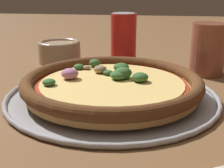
{
  "coord_description": "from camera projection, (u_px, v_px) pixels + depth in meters",
  "views": [
    {
      "loc": [
        -0.52,
        -0.07,
        0.2
      ],
      "look_at": [
        0.0,
        0.0,
        0.03
      ],
      "focal_mm": 50.0,
      "sensor_mm": 36.0,
      "label": 1
    }
  ],
  "objects": [
    {
      "name": "bowl_near",
      "position": [
        59.0,
        51.0,
        0.8
      ],
      "size": [
        0.11,
        0.11,
        0.06
      ],
      "color": "#9E8466",
      "rests_on": "ground_plane"
    },
    {
      "name": "pizza_tray",
      "position": [
        112.0,
        95.0,
        0.56
      ],
      "size": [
        0.38,
        0.38,
        0.01
      ],
      "color": "#9E9EA3",
      "rests_on": "ground_plane"
    },
    {
      "name": "beverage_can",
      "position": [
        123.0,
        38.0,
        0.8
      ],
      "size": [
        0.07,
        0.07,
        0.12
      ],
      "color": "red",
      "rests_on": "ground_plane"
    },
    {
      "name": "ground_plane",
      "position": [
        112.0,
        98.0,
        0.56
      ],
      "size": [
        3.0,
        3.0,
        0.0
      ],
      "primitive_type": "plane",
      "color": "brown"
    },
    {
      "name": "pizza",
      "position": [
        112.0,
        84.0,
        0.55
      ],
      "size": [
        0.32,
        0.32,
        0.04
      ],
      "color": "tan",
      "rests_on": "pizza_tray"
    },
    {
      "name": "drinking_cup",
      "position": [
        208.0,
        49.0,
        0.69
      ],
      "size": [
        0.08,
        0.08,
        0.11
      ],
      "color": "brown",
      "rests_on": "ground_plane"
    }
  ]
}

